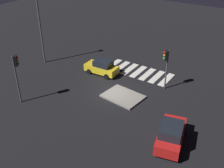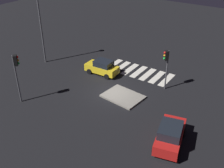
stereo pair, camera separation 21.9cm
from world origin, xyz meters
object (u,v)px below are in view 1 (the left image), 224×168
at_px(car_yellow, 102,67).
at_px(traffic_light_north, 16,68).
at_px(traffic_light_south, 166,60).
at_px(car_red, 171,134).
at_px(traffic_island, 123,96).
at_px(street_lamp, 39,16).

distance_m(car_yellow, traffic_light_north, 9.69).
bearing_deg(traffic_light_south, car_yellow, -35.85).
distance_m(car_yellow, car_red, 12.71).
distance_m(traffic_island, car_yellow, 5.42).
distance_m(traffic_island, traffic_light_south, 5.45).
bearing_deg(traffic_light_north, traffic_island, -6.14).
bearing_deg(traffic_light_north, car_yellow, 26.96).
height_order(car_red, traffic_light_south, traffic_light_south).
bearing_deg(car_yellow, traffic_light_north, 69.11).
bearing_deg(traffic_light_north, car_red, -34.92).
height_order(traffic_light_north, street_lamp, street_lamp).
height_order(traffic_island, car_yellow, car_yellow).
xyz_separation_m(car_yellow, street_lamp, (7.60, 1.39, 4.86)).
height_order(car_yellow, street_lamp, street_lamp).
height_order(car_yellow, car_red, car_red).
height_order(car_red, traffic_light_north, traffic_light_north).
height_order(traffic_light_south, street_lamp, street_lamp).
bearing_deg(car_red, traffic_light_south, 15.00).
distance_m(car_red, street_lamp, 19.81).
relative_size(traffic_light_north, traffic_light_south, 1.13).
xyz_separation_m(traffic_island, traffic_light_south, (-2.58, -3.67, 3.09)).
distance_m(traffic_island, traffic_light_north, 10.18).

